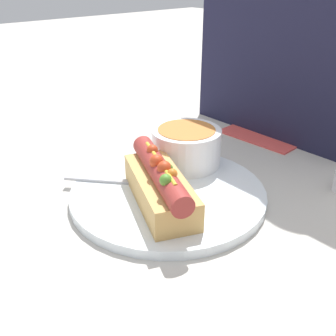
# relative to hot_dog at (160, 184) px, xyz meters

# --- Properties ---
(ground_plane) EXTENTS (4.00, 4.00, 0.00)m
(ground_plane) POSITION_rel_hot_dog_xyz_m (-0.02, 0.03, -0.04)
(ground_plane) COLOR #BCB7AD
(dinner_plate) EXTENTS (0.27, 0.27, 0.01)m
(dinner_plate) POSITION_rel_hot_dog_xyz_m (-0.02, 0.03, -0.03)
(dinner_plate) COLOR white
(dinner_plate) RESTS_ON ground_plane
(hot_dog) EXTENTS (0.17, 0.12, 0.07)m
(hot_dog) POSITION_rel_hot_dog_xyz_m (0.00, 0.00, 0.00)
(hot_dog) COLOR tan
(hot_dog) RESTS_ON dinner_plate
(soup_bowl) EXTENTS (0.11, 0.11, 0.06)m
(soup_bowl) POSITION_rel_hot_dog_xyz_m (-0.06, 0.11, 0.00)
(soup_bowl) COLOR white
(soup_bowl) RESTS_ON dinner_plate
(spoon) EXTENTS (0.14, 0.12, 0.01)m
(spoon) POSITION_rel_hot_dog_xyz_m (-0.05, 0.01, -0.02)
(spoon) COLOR #B7B7BC
(spoon) RESTS_ON dinner_plate
(napkin) EXTENTS (0.15, 0.09, 0.01)m
(napkin) POSITION_rel_hot_dog_xyz_m (-0.07, 0.31, -0.04)
(napkin) COLOR #E04C47
(napkin) RESTS_ON ground_plane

